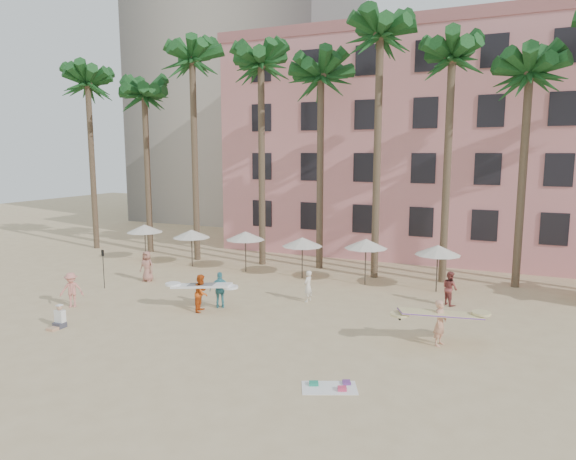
# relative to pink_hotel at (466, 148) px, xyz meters

# --- Properties ---
(ground) EXTENTS (120.00, 120.00, 0.00)m
(ground) POSITION_rel_pink_hotel_xyz_m (-7.00, -26.00, -8.00)
(ground) COLOR #D1B789
(ground) RESTS_ON ground
(pink_hotel) EXTENTS (35.00, 14.00, 16.00)m
(pink_hotel) POSITION_rel_pink_hotel_xyz_m (0.00, 0.00, 0.00)
(pink_hotel) COLOR #D88485
(pink_hotel) RESTS_ON ground
(palm_row) EXTENTS (44.40, 5.40, 16.30)m
(palm_row) POSITION_rel_pink_hotel_xyz_m (-6.49, -11.00, 4.97)
(palm_row) COLOR brown
(palm_row) RESTS_ON ground
(umbrella_row) EXTENTS (22.50, 2.70, 2.73)m
(umbrella_row) POSITION_rel_pink_hotel_xyz_m (-10.00, -13.50, -5.67)
(umbrella_row) COLOR #332B23
(umbrella_row) RESTS_ON ground
(beach_towel) EXTENTS (2.05, 1.64, 0.14)m
(beach_towel) POSITION_rel_pink_hotel_xyz_m (-1.45, -26.90, -7.97)
(beach_towel) COLOR white
(beach_towel) RESTS_ON ground
(carrier_yellow) EXTENTS (3.28, 2.14, 1.87)m
(carrier_yellow) POSITION_rel_pink_hotel_xyz_m (1.27, -21.58, -6.95)
(carrier_yellow) COLOR tan
(carrier_yellow) RESTS_ON ground
(carrier_white) EXTENTS (3.03, 1.37, 1.82)m
(carrier_white) POSITION_rel_pink_hotel_xyz_m (-9.92, -21.66, -7.03)
(carrier_white) COLOR #D95616
(carrier_white) RESTS_ON ground
(beachgoers) EXTENTS (18.37, 9.12, 1.83)m
(beachgoers) POSITION_rel_pink_hotel_xyz_m (-10.28, -19.72, -7.12)
(beachgoers) COLOR #AC7061
(beachgoers) RESTS_ON ground
(paddle) EXTENTS (0.18, 0.04, 2.23)m
(paddle) POSITION_rel_pink_hotel_xyz_m (-17.33, -20.35, -6.59)
(paddle) COLOR black
(paddle) RESTS_ON ground
(seated_man) EXTENTS (0.45, 0.79, 1.02)m
(seated_man) POSITION_rel_pink_hotel_xyz_m (-14.32, -26.25, -7.65)
(seated_man) COLOR #3F3F4C
(seated_man) RESTS_ON ground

